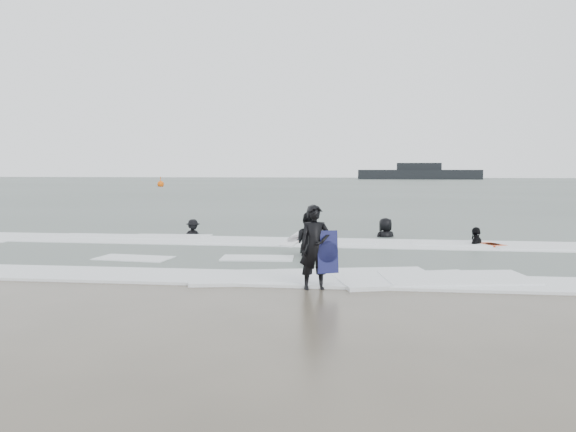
# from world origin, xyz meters

# --- Properties ---
(ground) EXTENTS (320.00, 320.00, 0.00)m
(ground) POSITION_xyz_m (0.00, 0.00, 0.00)
(ground) COLOR brown
(ground) RESTS_ON ground
(sea) EXTENTS (320.00, 320.00, 0.00)m
(sea) POSITION_xyz_m (0.00, 80.00, 0.06)
(sea) COLOR #47544C
(sea) RESTS_ON ground
(surfer_centre) EXTENTS (0.81, 0.65, 1.93)m
(surfer_centre) POSITION_xyz_m (1.53, -1.50, 0.00)
(surfer_centre) COLOR black
(surfer_centre) RESTS_ON ground
(surfer_wading) EXTENTS (1.10, 0.95, 1.94)m
(surfer_wading) POSITION_xyz_m (0.89, 3.01, 0.00)
(surfer_wading) COLOR black
(surfer_wading) RESTS_ON ground
(surfer_breaker) EXTENTS (1.13, 1.03, 1.53)m
(surfer_breaker) POSITION_xyz_m (-4.31, 7.92, 0.00)
(surfer_breaker) COLOR black
(surfer_breaker) RESTS_ON ground
(surfer_right_near) EXTENTS (0.90, 1.16, 1.84)m
(surfer_right_near) POSITION_xyz_m (6.47, 6.21, 0.00)
(surfer_right_near) COLOR black
(surfer_right_near) RESTS_ON ground
(surfer_right_far) EXTENTS (1.13, 0.98, 1.95)m
(surfer_right_far) POSITION_xyz_m (3.41, 8.19, 0.00)
(surfer_right_far) COLOR black
(surfer_right_far) RESTS_ON ground
(surf_foam) EXTENTS (30.03, 9.06, 0.09)m
(surf_foam) POSITION_xyz_m (0.00, 3.70, 0.04)
(surf_foam) COLOR white
(surf_foam) RESTS_ON ground
(bodyboards) EXTENTS (7.39, 8.13, 1.25)m
(bodyboards) POSITION_xyz_m (3.11, 2.55, 0.50)
(bodyboards) COLOR #0E1145
(bodyboards) RESTS_ON ground
(buoy) EXTENTS (1.00, 1.00, 1.65)m
(buoy) POSITION_xyz_m (-28.44, 67.76, 0.42)
(buoy) COLOR #EC580A
(buoy) RESTS_ON ground
(vessel_horizon) EXTENTS (31.21, 5.57, 4.24)m
(vessel_horizon) POSITION_xyz_m (15.85, 135.23, 1.57)
(vessel_horizon) COLOR black
(vessel_horizon) RESTS_ON ground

